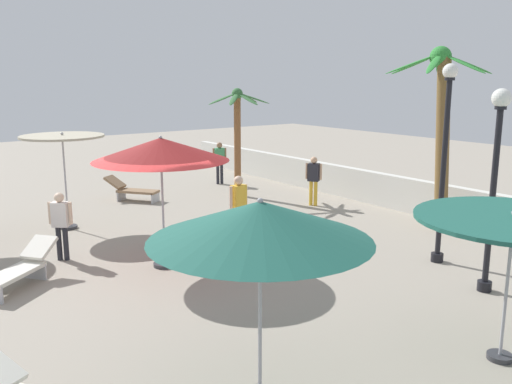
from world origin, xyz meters
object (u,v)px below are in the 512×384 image
at_px(lounge_chair_1, 132,189).
at_px(guest_2, 314,176).
at_px(patio_umbrella_5, 63,142).
at_px(palm_tree_1, 238,125).
at_px(guest_1, 239,202).
at_px(patio_umbrella_2, 161,150).
at_px(guest_0, 61,220).
at_px(lamp_post_0, 445,151).
at_px(lamp_post_1, 495,171).
at_px(lounge_chair_0, 21,267).
at_px(guest_3, 220,159).
at_px(patio_umbrella_0, 260,222).
at_px(palm_tree_0, 442,118).

xyz_separation_m(lounge_chair_1, guest_2, (4.21, 4.57, 0.59)).
distance_m(patio_umbrella_5, palm_tree_1, 6.37).
relative_size(patio_umbrella_5, guest_1, 1.55).
distance_m(patio_umbrella_2, guest_0, 2.98).
xyz_separation_m(lamp_post_0, lamp_post_1, (1.64, -0.74, -0.14)).
bearing_deg(patio_umbrella_5, patio_umbrella_2, 9.59).
height_order(guest_0, guest_2, guest_2).
bearing_deg(lounge_chair_1, lounge_chair_0, -39.95).
bearing_deg(guest_3, palm_tree_1, -16.28).
height_order(patio_umbrella_0, lamp_post_1, lamp_post_1).
relative_size(patio_umbrella_5, palm_tree_0, 0.54).
relative_size(palm_tree_0, lamp_post_0, 1.12).
height_order(palm_tree_0, palm_tree_1, palm_tree_0).
xyz_separation_m(lamp_post_1, lounge_chair_0, (-5.73, -7.39, -2.03)).
bearing_deg(lamp_post_0, palm_tree_1, 177.66).
relative_size(patio_umbrella_0, lounge_chair_1, 1.56).
bearing_deg(lamp_post_1, guest_3, 172.04).
bearing_deg(lamp_post_0, patio_umbrella_2, -123.47).
bearing_deg(patio_umbrella_2, patio_umbrella_0, -14.16).
bearing_deg(lounge_chair_0, guest_3, 126.72).
distance_m(patio_umbrella_5, lamp_post_0, 9.89).
height_order(palm_tree_1, guest_3, palm_tree_1).
bearing_deg(guest_2, guest_3, -174.43).
height_order(lamp_post_0, lounge_chair_0, lamp_post_0).
bearing_deg(patio_umbrella_5, patio_umbrella_0, -3.61).
relative_size(patio_umbrella_0, palm_tree_1, 0.75).
bearing_deg(lamp_post_1, lounge_chair_1, -168.79).
relative_size(patio_umbrella_0, lounge_chair_0, 1.58).
xyz_separation_m(patio_umbrella_2, palm_tree_1, (-5.21, 5.58, -0.11)).
xyz_separation_m(palm_tree_0, lounge_chair_1, (-8.30, -5.48, -2.71)).
distance_m(lamp_post_0, guest_3, 11.06).
bearing_deg(guest_1, patio_umbrella_0, -32.21).
xyz_separation_m(lamp_post_1, guest_0, (-6.87, -6.20, -1.46)).
xyz_separation_m(palm_tree_1, lounge_chair_0, (4.58, -8.49, -2.13)).
height_order(patio_umbrella_2, lounge_chair_1, patio_umbrella_2).
distance_m(palm_tree_0, guest_1, 6.03).
distance_m(lamp_post_1, guest_0, 9.36).
height_order(patio_umbrella_2, palm_tree_1, palm_tree_1).
xyz_separation_m(patio_umbrella_0, palm_tree_0, (-3.82, 8.99, 0.68)).
bearing_deg(lamp_post_0, lounge_chair_1, -163.10).
bearing_deg(guest_1, lamp_post_1, 20.82).
distance_m(patio_umbrella_2, palm_tree_0, 7.81).
height_order(patio_umbrella_0, palm_tree_0, palm_tree_0).
bearing_deg(guest_0, patio_umbrella_5, 160.01).
relative_size(patio_umbrella_5, lamp_post_1, 0.68).
xyz_separation_m(patio_umbrella_2, lamp_post_0, (3.45, 5.22, -0.07)).
bearing_deg(palm_tree_0, patio_umbrella_2, -102.04).
xyz_separation_m(patio_umbrella_0, lounge_chair_0, (-6.08, -1.54, -2.03)).
height_order(patio_umbrella_0, guest_1, patio_umbrella_0).
xyz_separation_m(palm_tree_1, guest_1, (4.73, -3.22, -1.47)).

